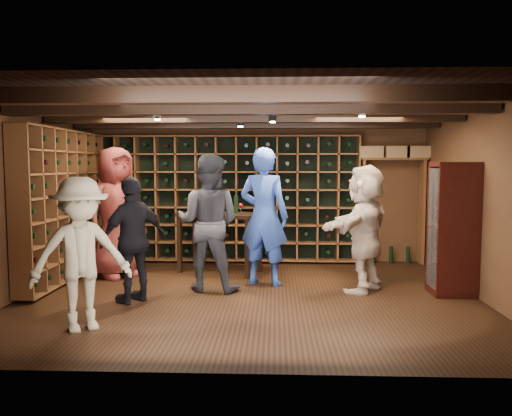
{
  "coord_description": "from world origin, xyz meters",
  "views": [
    {
      "loc": [
        0.35,
        -6.52,
        1.73
      ],
      "look_at": [
        0.08,
        0.2,
        1.16
      ],
      "focal_mm": 35.0,
      "sensor_mm": 36.0,
      "label": 1
    }
  ],
  "objects_px": {
    "man_blue_shirt": "(264,216)",
    "guest_beige": "(365,228)",
    "guest_woman_black": "(134,240)",
    "tasting_table": "(219,221)",
    "guest_khaki": "(81,254)",
    "guest_red_floral": "(116,213)",
    "man_grey_suit": "(208,223)",
    "display_cabinet": "(452,231)"
  },
  "relations": [
    {
      "from": "man_blue_shirt",
      "to": "guest_beige",
      "type": "height_order",
      "value": "man_blue_shirt"
    },
    {
      "from": "man_blue_shirt",
      "to": "guest_woman_black",
      "type": "relative_size",
      "value": 1.25
    },
    {
      "from": "guest_beige",
      "to": "tasting_table",
      "type": "bearing_deg",
      "value": -83.64
    },
    {
      "from": "guest_khaki",
      "to": "tasting_table",
      "type": "bearing_deg",
      "value": 36.21
    },
    {
      "from": "guest_red_floral",
      "to": "guest_beige",
      "type": "distance_m",
      "value": 3.77
    },
    {
      "from": "man_grey_suit",
      "to": "guest_red_floral",
      "type": "distance_m",
      "value": 1.72
    },
    {
      "from": "man_grey_suit",
      "to": "guest_khaki",
      "type": "distance_m",
      "value": 2.07
    },
    {
      "from": "man_grey_suit",
      "to": "guest_red_floral",
      "type": "xyz_separation_m",
      "value": [
        -1.54,
        0.75,
        0.07
      ]
    },
    {
      "from": "man_blue_shirt",
      "to": "display_cabinet",
      "type": "bearing_deg",
      "value": -171.52
    },
    {
      "from": "man_grey_suit",
      "to": "guest_khaki",
      "type": "bearing_deg",
      "value": 67.24
    },
    {
      "from": "display_cabinet",
      "to": "man_blue_shirt",
      "type": "relative_size",
      "value": 0.87
    },
    {
      "from": "display_cabinet",
      "to": "guest_beige",
      "type": "relative_size",
      "value": 1.0
    },
    {
      "from": "guest_khaki",
      "to": "man_blue_shirt",
      "type": "bearing_deg",
      "value": 15.96
    },
    {
      "from": "guest_beige",
      "to": "guest_woman_black",
      "type": "bearing_deg",
      "value": -42.98
    },
    {
      "from": "man_blue_shirt",
      "to": "tasting_table",
      "type": "xyz_separation_m",
      "value": [
        -0.74,
        0.8,
        -0.15
      ]
    },
    {
      "from": "man_blue_shirt",
      "to": "guest_red_floral",
      "type": "relative_size",
      "value": 0.99
    },
    {
      "from": "guest_khaki",
      "to": "tasting_table",
      "type": "distance_m",
      "value": 3.13
    },
    {
      "from": "man_grey_suit",
      "to": "guest_beige",
      "type": "xyz_separation_m",
      "value": [
        2.16,
        0.04,
        -0.07
      ]
    },
    {
      "from": "man_grey_suit",
      "to": "tasting_table",
      "type": "xyz_separation_m",
      "value": [
        0.02,
        1.17,
        -0.1
      ]
    },
    {
      "from": "guest_red_floral",
      "to": "tasting_table",
      "type": "height_order",
      "value": "guest_red_floral"
    },
    {
      "from": "guest_red_floral",
      "to": "guest_beige",
      "type": "height_order",
      "value": "guest_red_floral"
    },
    {
      "from": "man_grey_suit",
      "to": "guest_khaki",
      "type": "height_order",
      "value": "man_grey_suit"
    },
    {
      "from": "man_grey_suit",
      "to": "man_blue_shirt",
      "type": "bearing_deg",
      "value": -144.55
    },
    {
      "from": "tasting_table",
      "to": "guest_khaki",
      "type": "bearing_deg",
      "value": -92.52
    },
    {
      "from": "man_grey_suit",
      "to": "guest_red_floral",
      "type": "relative_size",
      "value": 0.93
    },
    {
      "from": "man_blue_shirt",
      "to": "guest_khaki",
      "type": "distance_m",
      "value": 2.83
    },
    {
      "from": "guest_beige",
      "to": "guest_khaki",
      "type": "bearing_deg",
      "value": -27.05
    },
    {
      "from": "guest_red_floral",
      "to": "tasting_table",
      "type": "xyz_separation_m",
      "value": [
        1.56,
        0.42,
        -0.16
      ]
    },
    {
      "from": "guest_beige",
      "to": "man_blue_shirt",
      "type": "bearing_deg",
      "value": -69.13
    },
    {
      "from": "display_cabinet",
      "to": "man_grey_suit",
      "type": "bearing_deg",
      "value": 178.14
    },
    {
      "from": "guest_red_floral",
      "to": "guest_woman_black",
      "type": "distance_m",
      "value": 1.57
    },
    {
      "from": "guest_khaki",
      "to": "guest_beige",
      "type": "bearing_deg",
      "value": -3.94
    },
    {
      "from": "guest_woman_black",
      "to": "guest_beige",
      "type": "distance_m",
      "value": 3.1
    },
    {
      "from": "display_cabinet",
      "to": "guest_beige",
      "type": "xyz_separation_m",
      "value": [
        -1.14,
        0.15,
        0.02
      ]
    },
    {
      "from": "man_grey_suit",
      "to": "guest_woman_black",
      "type": "bearing_deg",
      "value": 46.35
    },
    {
      "from": "guest_woman_black",
      "to": "guest_khaki",
      "type": "distance_m",
      "value": 1.13
    },
    {
      "from": "man_grey_suit",
      "to": "guest_woman_black",
      "type": "height_order",
      "value": "man_grey_suit"
    },
    {
      "from": "tasting_table",
      "to": "guest_red_floral",
      "type": "bearing_deg",
      "value": -146.55
    },
    {
      "from": "man_blue_shirt",
      "to": "guest_woman_black",
      "type": "bearing_deg",
      "value": 51.32
    },
    {
      "from": "man_grey_suit",
      "to": "guest_red_floral",
      "type": "height_order",
      "value": "guest_red_floral"
    },
    {
      "from": "display_cabinet",
      "to": "guest_beige",
      "type": "bearing_deg",
      "value": 172.5
    },
    {
      "from": "guest_khaki",
      "to": "guest_red_floral",
      "type": "bearing_deg",
      "value": 67.2
    }
  ]
}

